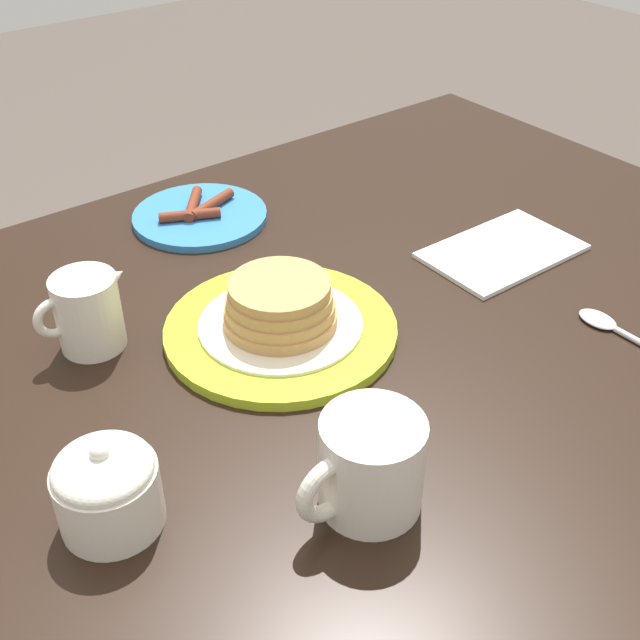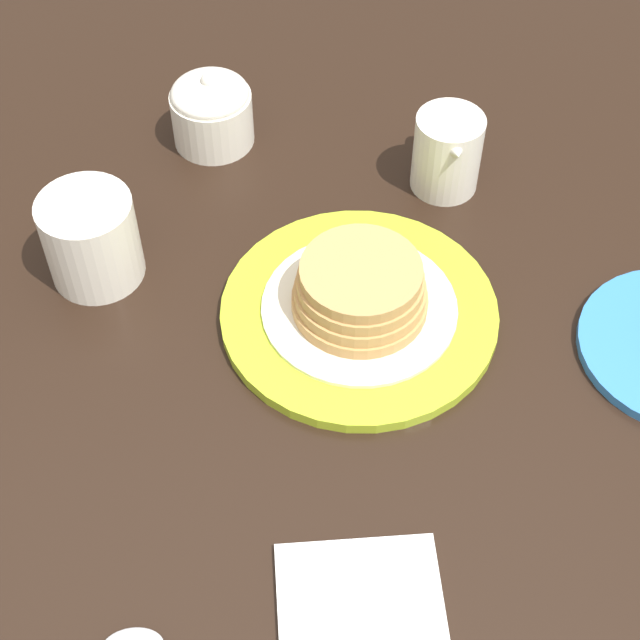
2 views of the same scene
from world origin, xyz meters
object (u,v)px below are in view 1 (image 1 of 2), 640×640
Objects in this scene: sugar_bowl at (107,487)px; coffee_mug at (369,465)px; pancake_plate at (280,318)px; spoon at (618,331)px; creamer_pitcher at (88,311)px; side_plate_bacon at (200,215)px; napkin at (502,251)px.

coffee_mug is at bearing 147.58° from sugar_bowl.
sugar_bowl reaches higher than pancake_plate.
sugar_bowl is at bearing -9.89° from spoon.
pancake_plate is 2.12× the size of coffee_mug.
creamer_pitcher is 0.25m from sugar_bowl.
side_plate_bacon is 0.92× the size of napkin.
pancake_plate is 2.95× the size of sugar_bowl.
side_plate_bacon is 2.10× the size of sugar_bowl.
side_plate_bacon is at bearing -143.30° from creamer_pitcher.
coffee_mug is 0.46m from napkin.
sugar_bowl is at bearing -32.42° from coffee_mug.
sugar_bowl is at bearing 9.46° from napkin.
coffee_mug reaches higher than side_plate_bacon.
napkin is at bearing -152.44° from coffee_mug.
side_plate_bacon is 1.12× the size of spoon.
coffee_mug is at bearing 2.58° from spoon.
side_plate_bacon reaches higher than spoon.
creamer_pitcher is (0.09, -0.35, -0.00)m from coffee_mug.
sugar_bowl is (0.18, -0.11, -0.01)m from coffee_mug.
side_plate_bacon is at bearing -65.53° from spoon.
coffee_mug is 0.61× the size of napkin.
pancake_plate reaches higher than side_plate_bacon.
napkin is 1.22× the size of spoon.
creamer_pitcher reaches higher than napkin.
napkin is 0.20m from spoon.
coffee_mug reaches higher than napkin.
napkin is at bearing -98.26° from spoon.
sugar_bowl is 0.44× the size of napkin.
side_plate_bacon reaches higher than napkin.
pancake_plate is 1.40× the size of side_plate_bacon.
creamer_pitcher is at bearing -32.25° from pancake_plate.
coffee_mug is at bearing 71.38° from pancake_plate.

